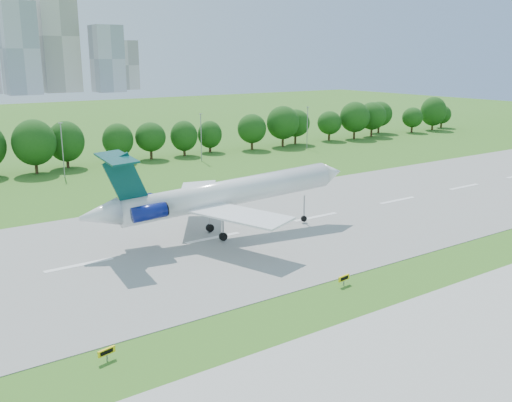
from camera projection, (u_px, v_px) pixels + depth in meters
ground at (164, 343)px, 53.81m from camera, size 600.00×600.00×0.00m
runway at (80, 265)px, 73.75m from camera, size 400.00×45.00×0.08m
skyline at (53, 50)px, 412.99m from camera, size 127.00×52.00×80.00m
airliner at (216, 194)px, 83.78m from camera, size 42.46×30.65×13.71m
taxi_sign_centre at (107, 352)px, 50.52m from camera, size 1.71×0.55×1.20m
taxi_sign_right at (344, 278)px, 67.12m from camera, size 1.81×0.46×1.27m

